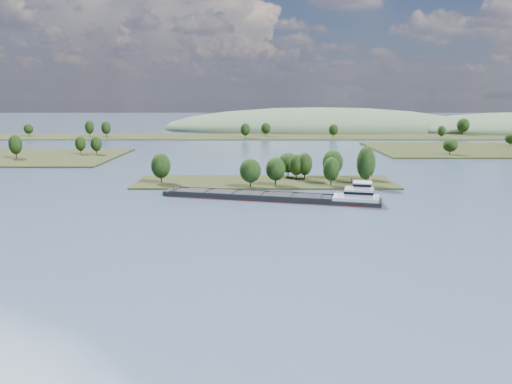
{
  "coord_description": "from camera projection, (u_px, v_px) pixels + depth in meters",
  "views": [
    {
      "loc": [
        -3.0,
        -11.77,
        33.39
      ],
      "look_at": [
        -3.39,
        130.0,
        6.0
      ],
      "focal_mm": 35.0,
      "sensor_mm": 36.0,
      "label": 1
    }
  ],
  "objects": [
    {
      "name": "ground",
      "position": [
        268.0,
        221.0,
        135.7
      ],
      "size": [
        1800.0,
        1800.0,
        0.0
      ],
      "primitive_type": "plane",
      "color": "#384C61",
      "rests_on": "ground"
    },
    {
      "name": "tree_island",
      "position": [
        282.0,
        173.0,
        193.14
      ],
      "size": [
        100.0,
        32.7,
        15.89
      ],
      "color": "black",
      "rests_on": "ground"
    },
    {
      "name": "back_shoreline",
      "position": [
        271.0,
        136.0,
        410.36
      ],
      "size": [
        900.0,
        60.0,
        15.39
      ],
      "color": "black",
      "rests_on": "ground"
    },
    {
      "name": "hill_west",
      "position": [
        319.0,
        129.0,
        508.64
      ],
      "size": [
        320.0,
        160.0,
        44.0
      ],
      "primitive_type": "ellipsoid",
      "color": "#43593D",
      "rests_on": "ground"
    },
    {
      "name": "cargo_barge",
      "position": [
        285.0,
        196.0,
        162.01
      ],
      "size": [
        71.92,
        26.31,
        9.75
      ],
      "color": "black",
      "rests_on": "ground"
    }
  ]
}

